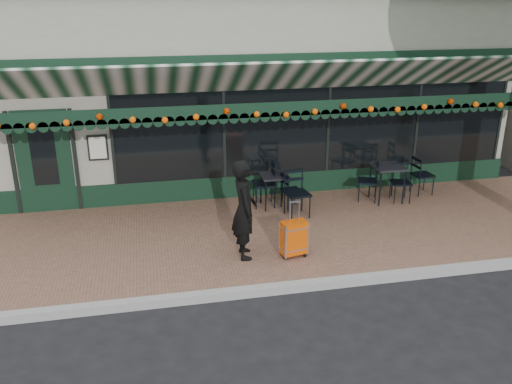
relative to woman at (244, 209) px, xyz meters
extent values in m
plane|color=black|center=(1.10, -1.04, -1.04)|extent=(80.00, 80.00, 0.00)
cube|color=brown|center=(1.10, 0.96, -0.97)|extent=(18.00, 4.00, 0.15)
cube|color=#9E9E99|center=(1.10, -1.12, -0.97)|extent=(18.00, 0.16, 0.15)
cube|color=gray|center=(1.10, 6.96, 1.21)|extent=(12.00, 8.00, 4.50)
cube|color=black|center=(2.30, 2.94, 0.61)|extent=(9.20, 0.04, 2.00)
cube|color=black|center=(-3.70, 2.94, 0.21)|extent=(1.10, 0.07, 2.20)
cube|color=silver|center=(-2.60, 2.90, 0.46)|extent=(0.42, 0.04, 0.55)
cube|color=black|center=(1.10, 1.48, 1.42)|extent=(12.00, 0.03, 0.28)
cylinder|color=orange|center=(1.10, 1.42, 1.40)|extent=(11.60, 0.12, 0.12)
imported|color=black|center=(0.00, 0.00, 0.00)|extent=(0.44, 0.66, 1.79)
cube|color=#DF4C07|center=(0.86, -0.19, -0.53)|extent=(0.50, 0.34, 0.61)
cube|color=black|center=(0.86, -0.19, -0.86)|extent=(0.50, 0.34, 0.06)
cube|color=silver|center=(0.86, -0.19, -0.04)|extent=(0.20, 0.07, 0.37)
cube|color=black|center=(3.62, 2.02, -0.09)|extent=(0.67, 0.67, 0.04)
cylinder|color=black|center=(3.34, 1.74, -0.51)|extent=(0.03, 0.03, 0.78)
cylinder|color=black|center=(3.90, 1.74, -0.51)|extent=(0.03, 0.03, 0.78)
cylinder|color=black|center=(3.34, 2.30, -0.51)|extent=(0.03, 0.03, 0.78)
cylinder|color=black|center=(3.90, 2.30, -0.51)|extent=(0.03, 0.03, 0.78)
cube|color=black|center=(1.07, 2.19, -0.19)|extent=(0.59, 0.59, 0.04)
cylinder|color=black|center=(0.83, 1.94, -0.55)|extent=(0.03, 0.03, 0.69)
cylinder|color=black|center=(1.32, 1.94, -0.55)|extent=(0.03, 0.03, 0.69)
cylinder|color=black|center=(0.83, 2.44, -0.55)|extent=(0.03, 0.03, 0.69)
cylinder|color=black|center=(1.32, 2.44, -0.55)|extent=(0.03, 0.03, 0.69)
camera|label=1|loc=(-1.57, -8.56, 3.58)|focal=38.00mm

